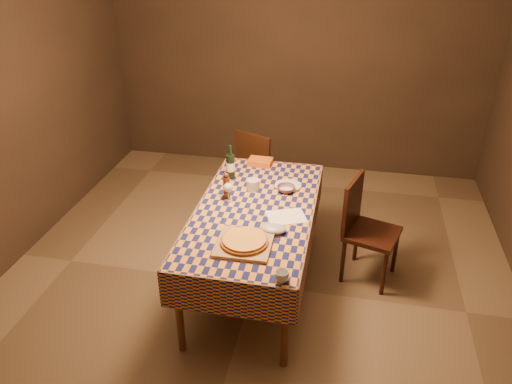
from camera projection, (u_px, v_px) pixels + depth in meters
The scene contains 16 objects.
room at pixel (255, 142), 3.71m from camera, with size 5.00×5.10×2.70m.
dining_table at pixel (255, 217), 4.03m from camera, with size 0.94×1.84×0.77m.
cutting_board at pixel (244, 244), 3.54m from camera, with size 0.39×0.39×0.02m, color #997347.
pizza at pixel (244, 240), 3.53m from camera, with size 0.38×0.38×0.03m.
pepper_mill at pixel (226, 186), 4.10m from camera, with size 0.06×0.06×0.23m.
bowl at pixel (286, 189), 4.24m from camera, with size 0.16×0.16×0.05m, color #644754.
wine_glass at pixel (228, 188), 4.07m from camera, with size 0.08×0.08×0.16m.
wine_bottle at pixel (231, 166), 4.43m from camera, with size 0.09×0.09×0.31m.
deli_tub at pixel (253, 185), 4.26m from camera, with size 0.11×0.11×0.09m, color #BABFC0.
takeout_container at pixel (260, 162), 4.71m from camera, with size 0.22×0.15×0.06m, color #B75518.
white_plate at pixel (288, 185), 4.33m from camera, with size 0.23×0.23×0.01m, color silver.
tumbler at pixel (282, 277), 3.18m from camera, with size 0.09×0.09×0.07m, color silver.
flour_patch at pixel (286, 217), 3.89m from camera, with size 0.29×0.22×0.00m, color white.
flour_bag at pixel (274, 229), 3.69m from camera, with size 0.18×0.14×0.05m, color #94A7BE.
chair_far at pixel (259, 167), 5.24m from camera, with size 0.56×0.56×0.93m.
chair_right at pixel (364, 224), 4.25m from camera, with size 0.53×0.53×0.93m.
Camera 1 is at (0.69, -3.36, 2.81)m, focal length 35.00 mm.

